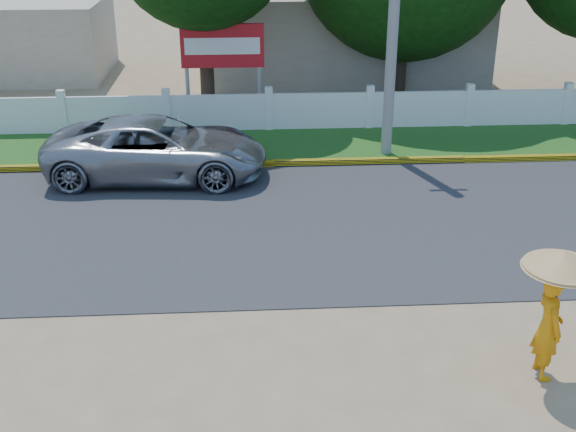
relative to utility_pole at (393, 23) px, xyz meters
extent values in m
plane|color=#9E8460|center=(-3.08, -8.86, -3.48)|extent=(120.00, 120.00, 0.00)
cube|color=#38383A|center=(-3.08, -4.36, -3.47)|extent=(60.00, 7.00, 0.02)
cube|color=#2D601E|center=(-3.08, 0.89, -3.47)|extent=(60.00, 3.50, 0.03)
cube|color=yellow|center=(-3.08, -0.81, -3.40)|extent=(40.00, 0.18, 0.16)
cube|color=silver|center=(-3.08, 2.34, -2.93)|extent=(40.00, 0.10, 1.10)
cube|color=#B7AD99|center=(-0.08, 9.14, -1.88)|extent=(10.00, 6.00, 3.20)
cube|color=#B7AD99|center=(-13.08, 10.14, -2.08)|extent=(8.00, 5.00, 2.80)
cylinder|color=gray|center=(0.00, 0.00, 0.00)|extent=(0.28, 0.28, 6.96)
imported|color=#92959A|center=(-5.97, -1.40, -2.74)|extent=(5.49, 2.77, 1.49)
imported|color=orange|center=(0.46, -9.87, -2.67)|extent=(0.40, 0.60, 1.63)
cylinder|color=gray|center=(0.51, -9.87, -2.04)|extent=(0.02, 0.02, 1.06)
cone|color=tan|center=(0.51, -9.87, -1.59)|extent=(1.11, 1.11, 0.27)
cylinder|color=gray|center=(-5.52, 3.44, -2.48)|extent=(0.12, 0.12, 2.00)
cylinder|color=gray|center=(-3.32, 3.44, -2.48)|extent=(0.12, 0.12, 2.00)
cube|color=red|center=(-4.42, 3.44, -1.18)|extent=(2.50, 0.12, 1.30)
cube|color=silver|center=(-4.42, 3.38, -1.18)|extent=(2.25, 0.02, 0.49)
cylinder|color=#473828|center=(-4.95, 4.10, -1.56)|extent=(0.44, 0.44, 3.85)
cylinder|color=#473828|center=(1.53, 5.92, -2.04)|extent=(0.44, 0.44, 2.88)
camera|label=1|loc=(-3.79, -18.38, 3.00)|focal=45.00mm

